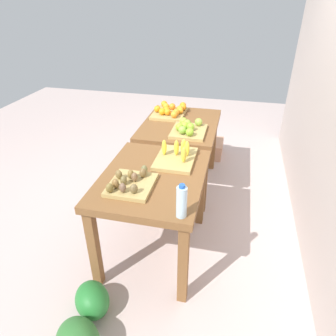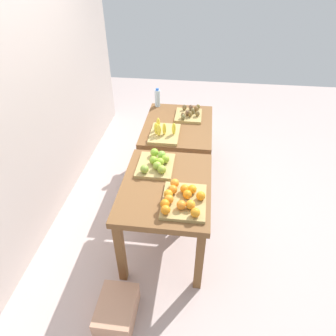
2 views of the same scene
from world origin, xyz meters
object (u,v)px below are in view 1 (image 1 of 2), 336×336
at_px(cardboard_produce_box, 212,148).
at_px(water_bottle, 182,202).
at_px(display_table_left, 180,133).
at_px(apple_bin, 188,129).
at_px(kiwi_bin, 130,183).
at_px(watermelon_pile, 84,324).
at_px(display_table_right, 153,187).
at_px(banana_crate, 176,156).
at_px(orange_bin, 170,111).

bearing_deg(cardboard_produce_box, water_bottle, 0.31).
bearing_deg(water_bottle, display_table_left, -168.67).
distance_m(apple_bin, kiwi_bin, 1.10).
height_order(watermelon_pile, cardboard_produce_box, watermelon_pile).
distance_m(display_table_right, watermelon_pile, 1.07).
distance_m(banana_crate, kiwi_bin, 0.54).
xyz_separation_m(banana_crate, cardboard_produce_box, (-1.67, 0.17, -0.72)).
height_order(orange_bin, banana_crate, banana_crate).
height_order(orange_bin, water_bottle, water_bottle).
bearing_deg(banana_crate, water_bottle, 14.19).
bearing_deg(water_bottle, orange_bin, -165.11).
xyz_separation_m(display_table_right, banana_crate, (-0.28, 0.13, 0.15)).
bearing_deg(kiwi_bin, apple_bin, 167.40).
bearing_deg(water_bottle, cardboard_produce_box, -179.69).
xyz_separation_m(orange_bin, banana_crate, (1.06, 0.29, -0.01)).
height_order(kiwi_bin, water_bottle, water_bottle).
height_order(display_table_left, banana_crate, banana_crate).
relative_size(apple_bin, cardboard_produce_box, 1.00).
bearing_deg(apple_bin, display_table_right, -8.02).
height_order(banana_crate, water_bottle, water_bottle).
relative_size(display_table_right, cardboard_produce_box, 2.60).
relative_size(apple_bin, kiwi_bin, 1.10).
bearing_deg(watermelon_pile, apple_bin, 168.51).
xyz_separation_m(kiwi_bin, water_bottle, (0.24, 0.43, 0.08)).
bearing_deg(banana_crate, orange_bin, -164.63).
bearing_deg(display_table_left, orange_bin, -143.97).
bearing_deg(watermelon_pile, display_table_right, 165.20).
relative_size(water_bottle, watermelon_pile, 0.33).
bearing_deg(cardboard_produce_box, display_table_left, -19.76).
bearing_deg(banana_crate, display_table_right, -24.84).
height_order(display_table_right, apple_bin, apple_bin).
distance_m(kiwi_bin, water_bottle, 0.50).
bearing_deg(banana_crate, watermelon_pile, -17.31).
distance_m(apple_bin, banana_crate, 0.60).
relative_size(display_table_left, water_bottle, 4.34).
distance_m(water_bottle, watermelon_pile, 1.05).
height_order(banana_crate, kiwi_bin, banana_crate).
bearing_deg(apple_bin, orange_bin, -148.48).
bearing_deg(display_table_left, watermelon_pile, -6.71).
distance_m(orange_bin, watermelon_pile, 2.35).
distance_m(display_table_left, water_bottle, 1.61).
height_order(display_table_left, kiwi_bin, kiwi_bin).
bearing_deg(watermelon_pile, display_table_left, 173.29).
distance_m(display_table_left, apple_bin, 0.32).
xyz_separation_m(display_table_left, watermelon_pile, (2.02, -0.24, -0.54)).
distance_m(display_table_left, watermelon_pile, 2.10).
distance_m(banana_crate, watermelon_pile, 1.42).
distance_m(apple_bin, watermelon_pile, 1.94).
distance_m(orange_bin, apple_bin, 0.55).
distance_m(display_table_right, kiwi_bin, 0.27).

